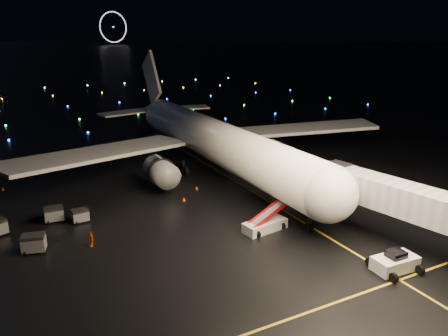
{
  "coord_description": "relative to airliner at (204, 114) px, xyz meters",
  "views": [
    {
      "loc": [
        -17.05,
        -32.52,
        20.71
      ],
      "look_at": [
        6.18,
        12.0,
        5.0
      ],
      "focal_mm": 35.0,
      "sensor_mm": 36.0,
      "label": 1
    }
  ],
  "objects": [
    {
      "name": "airliner",
      "position": [
        0.0,
        0.0,
        0.0
      ],
      "size": [
        61.05,
        58.02,
        17.22
      ],
      "primitive_type": null,
      "rotation": [
        0.0,
        0.0,
        0.0
      ],
      "color": "white",
      "rests_on": "ground"
    },
    {
      "name": "lane_centre",
      "position": [
        1.04,
        -12.76,
        -8.6
      ],
      "size": [
        0.25,
        80.0,
        0.02
      ],
      "primitive_type": "cube",
      "color": "gold",
      "rests_on": "ground"
    },
    {
      "name": "baggage_cart_2",
      "position": [
        -23.99,
        -10.69,
        -7.74
      ],
      "size": [
        2.12,
        1.54,
        1.73
      ],
      "primitive_type": "cube",
      "rotation": [
        0.0,
        0.0,
        -0.06
      ],
      "color": "gray",
      "rests_on": "ground"
    },
    {
      "name": "pushback_tug",
      "position": [
        1.89,
        -36.37,
        -7.64
      ],
      "size": [
        4.19,
        2.35,
        1.95
      ],
      "primitive_type": "cube",
      "rotation": [
        0.0,
        0.0,
        -0.05
      ],
      "color": "silver",
      "rests_on": "ground"
    },
    {
      "name": "ground",
      "position": [
        -10.96,
        272.24,
        -8.61
      ],
      "size": [
        2000.0,
        2000.0,
        0.0
      ],
      "primitive_type": "plane",
      "color": "black",
      "rests_on": "ground"
    },
    {
      "name": "baggage_cart_0",
      "position": [
        -21.4,
        -12.26,
        -7.86
      ],
      "size": [
        1.88,
        1.4,
        1.51
      ],
      "primitive_type": "cube",
      "rotation": [
        0.0,
        0.0,
        0.09
      ],
      "color": "gray",
      "rests_on": "ground"
    },
    {
      "name": "safety_cone_0",
      "position": [
        -5.27,
        -8.55,
        -8.37
      ],
      "size": [
        0.42,
        0.42,
        0.48
      ],
      "primitive_type": "cone",
      "rotation": [
        0.0,
        0.0,
        -0.0
      ],
      "color": "#FB500A",
      "rests_on": "ground"
    },
    {
      "name": "crew_c",
      "position": [
        -21.5,
        -18.87,
        -7.82
      ],
      "size": [
        0.55,
        0.98,
        1.58
      ],
      "primitive_type": "imported",
      "rotation": [
        0.0,
        0.0,
        -1.39
      ],
      "color": "#E56304",
      "rests_on": "ground"
    },
    {
      "name": "taxiway_lights",
      "position": [
        -10.96,
        78.24,
        -8.43
      ],
      "size": [
        164.0,
        92.0,
        0.36
      ],
      "primitive_type": null,
      "color": "black",
      "rests_on": "ground"
    },
    {
      "name": "safety_cone_2",
      "position": [
        -8.47,
        -11.66,
        -8.36
      ],
      "size": [
        0.51,
        0.51,
        0.51
      ],
      "primitive_type": "cone",
      "rotation": [
        0.0,
        0.0,
        0.16
      ],
      "color": "#FB500A",
      "rests_on": "ground"
    },
    {
      "name": "safety_cone_1",
      "position": [
        -5.0,
        -2.07,
        -8.37
      ],
      "size": [
        0.45,
        0.45,
        0.48
      ],
      "primitive_type": "cone",
      "rotation": [
        0.0,
        0.0,
        -0.05
      ],
      "color": "#FB500A",
      "rests_on": "ground"
    },
    {
      "name": "ferris_wheel",
      "position": [
        159.04,
        692.24,
        17.39
      ],
      "size": [
        49.33,
        16.8,
        52.0
      ],
      "primitive_type": null,
      "rotation": [
        0.0,
        0.0,
        0.26
      ],
      "color": "black",
      "rests_on": "ground"
    },
    {
      "name": "safety_cone_3",
      "position": [
        -28.95,
        3.45,
        -8.35
      ],
      "size": [
        0.57,
        0.57,
        0.52
      ],
      "primitive_type": "cone",
      "rotation": [
        0.0,
        0.0,
        -0.27
      ],
      "color": "#FB500A",
      "rests_on": "ground"
    },
    {
      "name": "baggage_cart_3",
      "position": [
        -26.72,
        -17.51,
        -7.7
      ],
      "size": [
        2.46,
        1.99,
        1.83
      ],
      "primitive_type": "cube",
      "rotation": [
        0.0,
        0.0,
        -0.25
      ],
      "color": "gray",
      "rests_on": "ground"
    },
    {
      "name": "belt_loader",
      "position": [
        -3.97,
        -23.84,
        -6.85
      ],
      "size": [
        7.47,
        2.95,
        3.52
      ],
      "primitive_type": null,
      "rotation": [
        0.0,
        0.0,
        0.14
      ],
      "color": "silver",
      "rests_on": "ground"
    }
  ]
}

